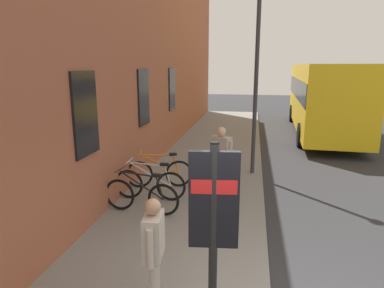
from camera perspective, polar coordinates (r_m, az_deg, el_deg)
ground at (r=10.52m, az=17.20°, el=-5.77°), size 60.00×60.00×0.00m
sidewalk_pavement at (r=12.41m, az=3.44°, el=-2.04°), size 24.00×3.50×0.12m
station_facade at (r=13.35m, az=-4.90°, el=15.49°), size 22.00×0.65×7.74m
bicycle_far_end at (r=7.57m, az=-8.53°, el=-8.65°), size 0.48×1.77×0.97m
bicycle_under_window at (r=8.27m, az=-7.10°, el=-6.71°), size 0.48×1.77×0.97m
bicycle_mid_rack at (r=9.06m, az=-5.50°, el=-4.88°), size 0.59×1.73×0.97m
transit_info_sign at (r=3.79m, az=3.66°, el=-11.54°), size 0.15×0.56×2.40m
city_bus at (r=17.90m, az=21.20°, el=7.81°), size 10.61×3.06×3.35m
pedestrian_near_bus at (r=4.55m, az=-6.46°, el=-16.25°), size 0.59×0.27×1.56m
pedestrian_crossing_street at (r=8.41m, az=4.90°, el=-1.60°), size 0.45×0.58×1.72m
street_lamp at (r=9.98m, az=10.85°, el=12.95°), size 0.28×0.28×5.41m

